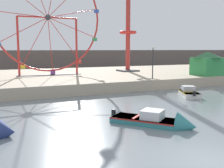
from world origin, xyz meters
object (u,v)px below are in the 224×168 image
at_px(drop_tower_red_tower, 128,28).
at_px(promenade_lamp_near, 153,58).
at_px(motorboat_teal_painted, 162,122).
at_px(motorboat_white_red_stripe, 187,92).
at_px(ferris_wheel_red_frame, 48,19).
at_px(carnival_booth_green_kiosk, 207,63).

bearing_deg(drop_tower_red_tower, promenade_lamp_near, -103.46).
xyz_separation_m(drop_tower_red_tower, promenade_lamp_near, (-2.73, -11.41, -4.19)).
xyz_separation_m(motorboat_teal_painted, drop_tower_red_tower, (10.52, 24.58, 7.56)).
height_order(motorboat_white_red_stripe, ferris_wheel_red_frame, ferris_wheel_red_frame).
bearing_deg(motorboat_white_red_stripe, ferris_wheel_red_frame, 62.15).
height_order(motorboat_white_red_stripe, motorboat_teal_painted, motorboat_white_red_stripe).
relative_size(motorboat_white_red_stripe, drop_tower_red_tower, 0.28).
bearing_deg(motorboat_teal_painted, promenade_lamp_near, 110.31).
bearing_deg(carnival_booth_green_kiosk, motorboat_white_red_stripe, -143.83).
height_order(drop_tower_red_tower, carnival_booth_green_kiosk, drop_tower_red_tower).
bearing_deg(ferris_wheel_red_frame, promenade_lamp_near, -45.15).
distance_m(ferris_wheel_red_frame, carnival_booth_green_kiosk, 21.77).
xyz_separation_m(motorboat_teal_painted, promenade_lamp_near, (7.79, 13.17, 3.37)).
distance_m(motorboat_teal_painted, carnival_booth_green_kiosk, 22.31).
height_order(motorboat_teal_painted, ferris_wheel_red_frame, ferris_wheel_red_frame).
xyz_separation_m(motorboat_white_red_stripe, drop_tower_red_tower, (1.73, 16.34, 7.51)).
bearing_deg(motorboat_white_red_stripe, promenade_lamp_near, 37.39).
distance_m(motorboat_teal_painted, promenade_lamp_near, 15.67).
bearing_deg(carnival_booth_green_kiosk, motorboat_teal_painted, -140.11).
bearing_deg(motorboat_teal_painted, drop_tower_red_tower, 117.74).
bearing_deg(motorboat_white_red_stripe, carnival_booth_green_kiosk, -27.75).
distance_m(motorboat_white_red_stripe, ferris_wheel_red_frame, 20.15).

